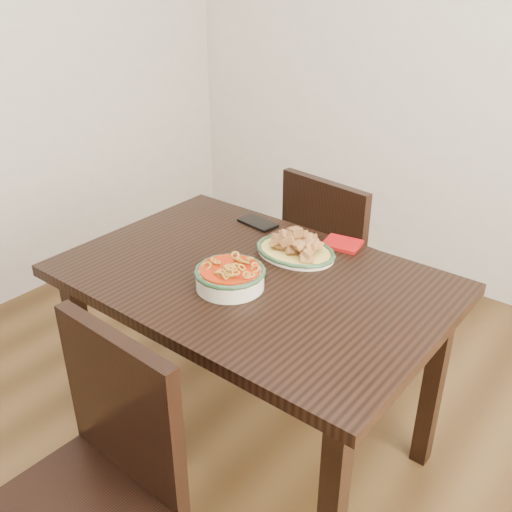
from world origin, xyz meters
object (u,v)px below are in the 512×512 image
Objects in this scene: chair_near at (95,480)px; smartphone at (258,223)px; chair_far at (336,260)px; fish_plate at (296,243)px; noodle_bowl at (230,275)px; dining_table at (252,299)px.

chair_near is 1.12m from smartphone.
chair_far reaches higher than fish_plate.
smartphone is (-0.26, 0.12, -0.04)m from fish_plate.
chair_far reaches higher than noodle_bowl.
smartphone is (-0.23, 0.43, -0.04)m from noodle_bowl.
dining_table is 0.25m from fish_plate.
fish_plate is 0.29m from smartphone.
noodle_bowl is at bearing -54.78° from smartphone.
chair_near is (0.14, -1.40, 0.00)m from chair_far.
chair_near is 5.88× the size of smartphone.
noodle_bowl is at bearing 102.05° from chair_far.
chair_near reaches higher than smartphone.
chair_far is at bearing 96.12° from dining_table.
fish_plate is (-0.04, 0.93, 0.30)m from chair_near.
chair_far is at bearing 97.75° from chair_near.
chair_far is at bearing 102.11° from fish_plate.
chair_near is 3.95× the size of noodle_bowl.
fish_plate is at bearing -17.26° from smartphone.
dining_table is 5.53× the size of noodle_bowl.
dining_table is at bearing 103.27° from chair_far.
smartphone is (-0.16, -0.35, 0.26)m from chair_far.
smartphone is at bearing 155.44° from fish_plate.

